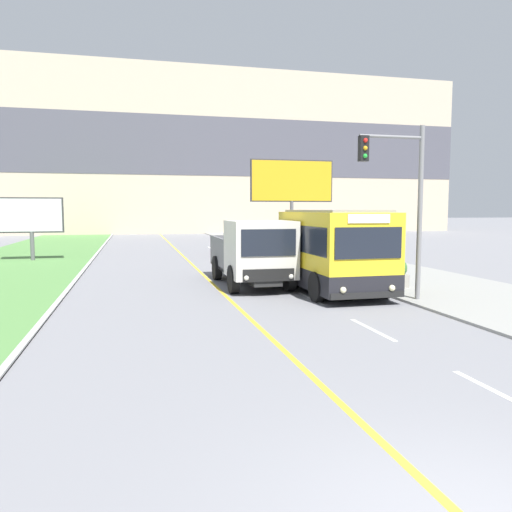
{
  "coord_description": "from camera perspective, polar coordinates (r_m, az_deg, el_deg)",
  "views": [
    {
      "loc": [
        -3.12,
        -3.64,
        3.07
      ],
      "look_at": [
        1.1,
        13.54,
        1.4
      ],
      "focal_mm": 35.0,
      "sensor_mm": 36.0,
      "label": 1
    }
  ],
  "objects": [
    {
      "name": "billboard_small",
      "position": [
        32.48,
        -24.32,
        4.1
      ],
      "size": [
        3.63,
        0.24,
        3.76
      ],
      "color": "#59595B",
      "rests_on": "ground_plane"
    },
    {
      "name": "traffic_light_mast",
      "position": [
        16.95,
        16.4,
        7.22
      ],
      "size": [
        2.28,
        0.32,
        5.76
      ],
      "color": "slate",
      "rests_on": "ground_plane"
    },
    {
      "name": "city_bus",
      "position": [
        18.42,
        8.85,
        0.55
      ],
      "size": [
        2.71,
        5.68,
        3.04
      ],
      "color": "yellow",
      "rests_on": "ground_plane"
    },
    {
      "name": "billboard_large",
      "position": [
        35.16,
        4.13,
        8.29
      ],
      "size": [
        5.93,
        0.24,
        6.48
      ],
      "color": "#59595B",
      "rests_on": "ground_plane"
    },
    {
      "name": "car_distant",
      "position": [
        33.79,
        -1.66,
        1.35
      ],
      "size": [
        1.8,
        4.3,
        1.45
      ],
      "color": "maroon",
      "rests_on": "ground_plane"
    },
    {
      "name": "planter_round_near",
      "position": [
        19.99,
        15.84,
        -2.03
      ],
      "size": [
        0.91,
        0.91,
        1.09
      ],
      "color": "gray",
      "rests_on": "sidewalk_right"
    },
    {
      "name": "planter_round_second",
      "position": [
        24.69,
        9.91,
        -0.47
      ],
      "size": [
        0.93,
        0.93,
        1.14
      ],
      "color": "gray",
      "rests_on": "sidewalk_right"
    },
    {
      "name": "dump_truck",
      "position": [
        19.28,
        -0.1,
        0.22
      ],
      "size": [
        2.42,
        6.37,
        2.64
      ],
      "color": "black",
      "rests_on": "ground_plane"
    },
    {
      "name": "apartment_block_background",
      "position": [
        66.43,
        -11.27,
        11.53
      ],
      "size": [
        80.0,
        8.04,
        20.58
      ],
      "color": "#BCAD93",
      "rests_on": "ground_plane"
    },
    {
      "name": "planter_round_third",
      "position": [
        29.62,
        6.09,
        0.53
      ],
      "size": [
        0.93,
        0.93,
        1.12
      ],
      "color": "gray",
      "rests_on": "sidewalk_right"
    },
    {
      "name": "lane_marking_centre",
      "position": [
        7.21,
        17.69,
        -20.06
      ],
      "size": [
        2.88,
        140.0,
        0.01
      ],
      "color": "gold",
      "rests_on": "ground_plane"
    }
  ]
}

